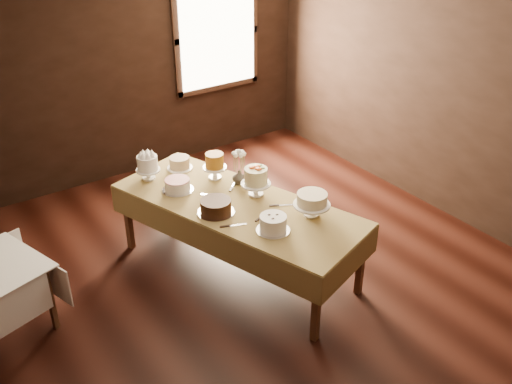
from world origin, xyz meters
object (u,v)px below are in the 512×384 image
object	(u,v)px
cake_speckled	(180,163)
cake_server_e	(238,225)
cake_flowers	(256,183)
cake_server_d	(234,184)
flower_vase	(239,177)
cake_lattice	(178,186)
cake_cream	(312,205)
cake_caramel	(215,167)
cake_chocolate	(216,207)
cake_server_a	(267,214)
cake_server_b	(287,205)
display_table	(237,208)
cake_server_c	(208,195)
cake_meringue	(148,168)
cake_swirl	(273,224)

from	to	relation	value
cake_speckled	cake_server_e	xyz separation A→B (m)	(-0.10, -1.27, -0.06)
cake_flowers	cake_server_d	distance (m)	0.33
cake_speckled	cake_flowers	distance (m)	0.97
cake_flowers	flower_vase	size ratio (longest dim) A/B	2.02
cake_lattice	cake_cream	xyz separation A→B (m)	(0.77, -1.09, 0.05)
cake_caramel	cake_chocolate	distance (m)	0.68
cake_server_a	cake_server_d	size ratio (longest dim) A/B	1.00
cake_cream	cake_server_e	bearing A→B (deg)	159.33
cake_chocolate	cake_server_e	bearing A→B (deg)	-79.36
cake_server_a	cake_server_e	xyz separation A→B (m)	(-0.31, -0.01, 0.00)
cake_lattice	cake_caramel	xyz separation A→B (m)	(0.43, 0.02, 0.07)
cake_flowers	cake_server_b	xyz separation A→B (m)	(0.12, -0.33, -0.12)
display_table	cake_server_e	world-z (taller)	cake_server_e
cake_lattice	cake_server_d	bearing A→B (deg)	-20.44
cake_speckled	cake_cream	distance (m)	1.59
cake_chocolate	cake_server_a	world-z (taller)	cake_chocolate
cake_caramel	cake_server_d	size ratio (longest dim) A/B	1.17
cake_caramel	flower_vase	distance (m)	0.27
cake_server_d	cake_speckled	bearing A→B (deg)	73.47
cake_flowers	cake_server_e	bearing A→B (deg)	-140.54
cake_chocolate	cake_server_a	bearing A→B (deg)	-37.41
cake_server_a	cake_cream	bearing A→B (deg)	-55.66
cake_server_c	cake_server_e	distance (m)	0.62
cake_meringue	cake_server_b	size ratio (longest dim) A/B	1.08
cake_speckled	cake_server_a	size ratio (longest dim) A/B	1.10
cake_cream	cake_caramel	bearing A→B (deg)	106.83
cake_lattice	flower_vase	world-z (taller)	flower_vase
flower_vase	cake_caramel	bearing A→B (deg)	121.07
cake_speckled	flower_vase	size ratio (longest dim) A/B	1.84
cake_chocolate	cake_server_c	size ratio (longest dim) A/B	1.41
cake_caramel	cake_server_d	distance (m)	0.26
cake_server_e	cake_flowers	bearing A→B (deg)	60.12
cake_server_a	cake_swirl	bearing A→B (deg)	-132.46
cake_lattice	cake_speckled	bearing A→B (deg)	59.51
cake_swirl	cake_server_b	xyz separation A→B (m)	(0.36, 0.28, -0.07)
cake_server_d	cake_caramel	bearing A→B (deg)	72.46
cake_speckled	flower_vase	distance (m)	0.71
cake_server_a	cake_server_b	world-z (taller)	same
cake_chocolate	cake_server_e	size ratio (longest dim) A/B	1.41
cake_flowers	cake_server_e	distance (m)	0.58
cake_server_c	cake_server_d	xyz separation A→B (m)	(0.33, 0.04, 0.00)
cake_server_b	cake_caramel	bearing A→B (deg)	134.57
cake_lattice	cake_chocolate	xyz separation A→B (m)	(0.09, -0.57, 0.01)
cake_meringue	cake_server_e	world-z (taller)	cake_meringue
cake_cream	cake_server_c	xyz separation A→B (m)	(-0.57, 0.85, -0.10)
cake_chocolate	flower_vase	xyz separation A→B (m)	(0.48, 0.35, 0.01)
cake_server_d	flower_vase	distance (m)	0.08
cake_server_c	cake_cream	bearing A→B (deg)	166.81
cake_caramel	cake_server_a	size ratio (longest dim) A/B	1.17
cake_server_b	cake_server_d	world-z (taller)	same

